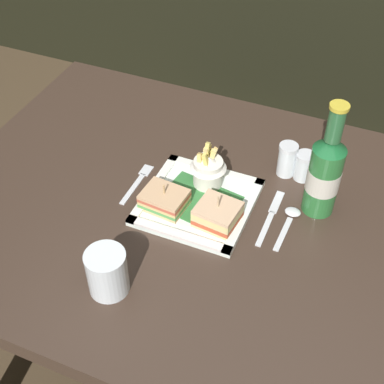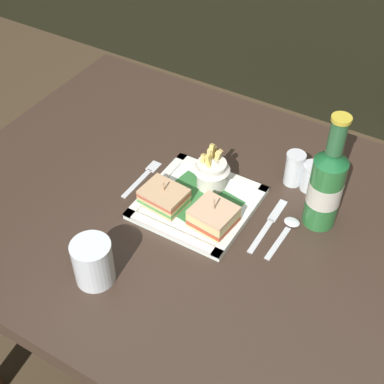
{
  "view_description": "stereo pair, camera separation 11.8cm",
  "coord_description": "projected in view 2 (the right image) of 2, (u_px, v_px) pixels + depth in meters",
  "views": [
    {
      "loc": [
        0.34,
        -0.78,
        1.6
      ],
      "look_at": [
        0.01,
        0.01,
        0.78
      ],
      "focal_mm": 51.1,
      "sensor_mm": 36.0,
      "label": 1
    },
    {
      "loc": [
        0.45,
        -0.73,
        1.6
      ],
      "look_at": [
        0.01,
        0.01,
        0.78
      ],
      "focal_mm": 51.1,
      "sensor_mm": 36.0,
      "label": 2
    }
  ],
  "objects": [
    {
      "name": "ground_plane",
      "position": [
        188.0,
        370.0,
        1.73
      ],
      "size": [
        6.0,
        6.0,
        0.0
      ],
      "primitive_type": "plane",
      "color": "#4A3926"
    },
    {
      "name": "dining_table",
      "position": [
        186.0,
        237.0,
        1.29
      ],
      "size": [
        1.11,
        0.87,
        0.74
      ],
      "color": "#3A2B21",
      "rests_on": "ground_plane"
    },
    {
      "name": "square_plate",
      "position": [
        198.0,
        203.0,
        1.21
      ],
      "size": [
        0.24,
        0.24,
        0.02
      ],
      "color": "white",
      "rests_on": "dining_table"
    },
    {
      "name": "sandwich_half_left",
      "position": [
        164.0,
        197.0,
        1.19
      ],
      "size": [
        0.1,
        0.08,
        0.06
      ],
      "color": "tan",
      "rests_on": "square_plate"
    },
    {
      "name": "sandwich_half_right",
      "position": [
        213.0,
        217.0,
        1.14
      ],
      "size": [
        0.09,
        0.09,
        0.08
      ],
      "color": "#D7C082",
      "rests_on": "square_plate"
    },
    {
      "name": "fries_cup",
      "position": [
        212.0,
        169.0,
        1.21
      ],
      "size": [
        0.08,
        0.08,
        0.11
      ],
      "color": "white",
      "rests_on": "square_plate"
    },
    {
      "name": "beer_bottle",
      "position": [
        326.0,
        185.0,
        1.11
      ],
      "size": [
        0.07,
        0.07,
        0.27
      ],
      "color": "#296D32",
      "rests_on": "dining_table"
    },
    {
      "name": "water_glass",
      "position": [
        94.0,
        264.0,
        1.04
      ],
      "size": [
        0.08,
        0.08,
        0.1
      ],
      "color": "silver",
      "rests_on": "dining_table"
    },
    {
      "name": "fork",
      "position": [
        143.0,
        177.0,
        1.28
      ],
      "size": [
        0.02,
        0.14,
        0.0
      ],
      "color": "silver",
      "rests_on": "dining_table"
    },
    {
      "name": "knife",
      "position": [
        269.0,
        223.0,
        1.17
      ],
      "size": [
        0.02,
        0.18,
        0.0
      ],
      "color": "silver",
      "rests_on": "dining_table"
    },
    {
      "name": "spoon",
      "position": [
        288.0,
        228.0,
        1.16
      ],
      "size": [
        0.03,
        0.13,
        0.01
      ],
      "color": "silver",
      "rests_on": "dining_table"
    },
    {
      "name": "salt_shaker",
      "position": [
        294.0,
        170.0,
        1.24
      ],
      "size": [
        0.04,
        0.04,
        0.08
      ],
      "color": "silver",
      "rests_on": "dining_table"
    },
    {
      "name": "pepper_shaker",
      "position": [
        310.0,
        178.0,
        1.23
      ],
      "size": [
        0.04,
        0.04,
        0.07
      ],
      "color": "silver",
      "rests_on": "dining_table"
    }
  ]
}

